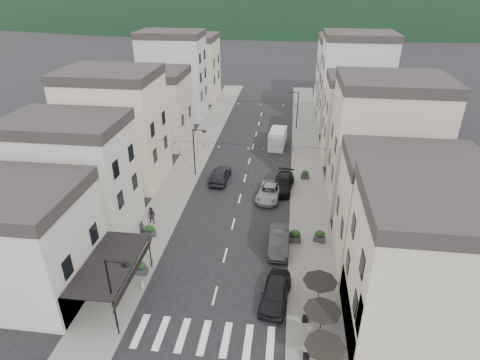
{
  "coord_description": "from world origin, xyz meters",
  "views": [
    {
      "loc": [
        4.84,
        -16.78,
        21.94
      ],
      "look_at": [
        0.33,
        18.71,
        3.5
      ],
      "focal_mm": 30.0,
      "sensor_mm": 36.0,
      "label": 1
    }
  ],
  "objects_px": {
    "pedestrian_a": "(142,229)",
    "pedestrian_b": "(152,216)",
    "parked_car_d": "(283,183)",
    "parked_car_e": "(220,175)",
    "delivery_van": "(278,138)",
    "parked_car_c": "(269,192)",
    "parked_car_a": "(275,293)",
    "parked_car_b": "(279,241)"
  },
  "relations": [
    {
      "from": "parked_car_a",
      "to": "pedestrian_b",
      "type": "bearing_deg",
      "value": 151.55
    },
    {
      "from": "parked_car_e",
      "to": "pedestrian_a",
      "type": "xyz_separation_m",
      "value": [
        -5.25,
        -12.12,
        0.05
      ]
    },
    {
      "from": "pedestrian_b",
      "to": "parked_car_d",
      "type": "bearing_deg",
      "value": 43.26
    },
    {
      "from": "parked_car_c",
      "to": "parked_car_e",
      "type": "xyz_separation_m",
      "value": [
        -5.98,
        3.27,
        0.14
      ]
    },
    {
      "from": "pedestrian_a",
      "to": "parked_car_b",
      "type": "bearing_deg",
      "value": -7.22
    },
    {
      "from": "parked_car_b",
      "to": "pedestrian_a",
      "type": "bearing_deg",
      "value": 179.62
    },
    {
      "from": "parked_car_e",
      "to": "pedestrian_a",
      "type": "height_order",
      "value": "parked_car_e"
    },
    {
      "from": "parked_car_d",
      "to": "parked_car_c",
      "type": "bearing_deg",
      "value": -116.35
    },
    {
      "from": "parked_car_b",
      "to": "pedestrian_b",
      "type": "bearing_deg",
      "value": 169.96
    },
    {
      "from": "delivery_van",
      "to": "parked_car_c",
      "type": "bearing_deg",
      "value": -86.19
    },
    {
      "from": "parked_car_b",
      "to": "parked_car_c",
      "type": "distance_m",
      "value": 9.1
    },
    {
      "from": "pedestrian_b",
      "to": "delivery_van",
      "type": "bearing_deg",
      "value": 70.46
    },
    {
      "from": "parked_car_d",
      "to": "pedestrian_a",
      "type": "relative_size",
      "value": 3.39
    },
    {
      "from": "parked_car_b",
      "to": "parked_car_c",
      "type": "relative_size",
      "value": 0.96
    },
    {
      "from": "parked_car_b",
      "to": "delivery_van",
      "type": "xyz_separation_m",
      "value": [
        -1.17,
        24.05,
        0.42
      ]
    },
    {
      "from": "delivery_van",
      "to": "pedestrian_a",
      "type": "relative_size",
      "value": 3.47
    },
    {
      "from": "parked_car_e",
      "to": "pedestrian_a",
      "type": "bearing_deg",
      "value": 68.78
    },
    {
      "from": "delivery_van",
      "to": "parked_car_b",
      "type": "bearing_deg",
      "value": -82.47
    },
    {
      "from": "pedestrian_a",
      "to": "pedestrian_b",
      "type": "bearing_deg",
      "value": 77.68
    },
    {
      "from": "parked_car_e",
      "to": "parked_car_b",
      "type": "bearing_deg",
      "value": 123.31
    },
    {
      "from": "parked_car_a",
      "to": "parked_car_e",
      "type": "bearing_deg",
      "value": 118.45
    },
    {
      "from": "parked_car_c",
      "to": "parked_car_e",
      "type": "relative_size",
      "value": 1.02
    },
    {
      "from": "parked_car_a",
      "to": "parked_car_b",
      "type": "height_order",
      "value": "parked_car_a"
    },
    {
      "from": "parked_car_b",
      "to": "parked_car_d",
      "type": "relative_size",
      "value": 0.93
    },
    {
      "from": "parked_car_a",
      "to": "parked_car_d",
      "type": "relative_size",
      "value": 0.92
    },
    {
      "from": "parked_car_c",
      "to": "pedestrian_b",
      "type": "xyz_separation_m",
      "value": [
        -11.02,
        -6.73,
        0.3
      ]
    },
    {
      "from": "parked_car_b",
      "to": "parked_car_e",
      "type": "height_order",
      "value": "parked_car_e"
    },
    {
      "from": "parked_car_e",
      "to": "delivery_van",
      "type": "relative_size",
      "value": 0.93
    },
    {
      "from": "parked_car_d",
      "to": "delivery_van",
      "type": "distance_m",
      "value": 12.99
    },
    {
      "from": "pedestrian_a",
      "to": "delivery_van",
      "type": "bearing_deg",
      "value": 57.78
    },
    {
      "from": "parked_car_d",
      "to": "parked_car_e",
      "type": "distance_m",
      "value": 7.49
    },
    {
      "from": "parked_car_a",
      "to": "delivery_van",
      "type": "distance_m",
      "value": 30.69
    },
    {
      "from": "delivery_van",
      "to": "pedestrian_a",
      "type": "bearing_deg",
      "value": -110.89
    },
    {
      "from": "parked_car_b",
      "to": "parked_car_d",
      "type": "bearing_deg",
      "value": 90.21
    },
    {
      "from": "parked_car_d",
      "to": "parked_car_e",
      "type": "height_order",
      "value": "parked_car_e"
    },
    {
      "from": "parked_car_d",
      "to": "pedestrian_b",
      "type": "bearing_deg",
      "value": -137.13
    },
    {
      "from": "parked_car_c",
      "to": "parked_car_d",
      "type": "relative_size",
      "value": 0.97
    },
    {
      "from": "pedestrian_a",
      "to": "pedestrian_b",
      "type": "height_order",
      "value": "pedestrian_b"
    },
    {
      "from": "parked_car_c",
      "to": "parked_car_e",
      "type": "distance_m",
      "value": 6.81
    },
    {
      "from": "parked_car_a",
      "to": "parked_car_e",
      "type": "relative_size",
      "value": 0.97
    },
    {
      "from": "pedestrian_a",
      "to": "pedestrian_b",
      "type": "relative_size",
      "value": 0.87
    },
    {
      "from": "parked_car_d",
      "to": "delivery_van",
      "type": "height_order",
      "value": "delivery_van"
    }
  ]
}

